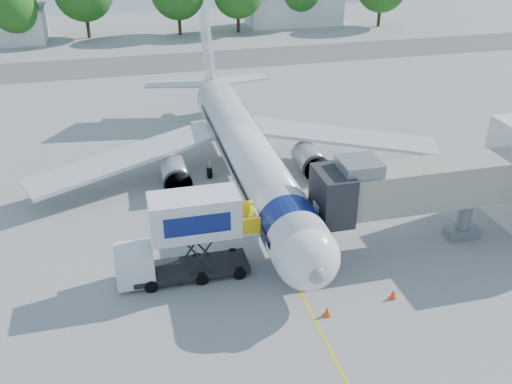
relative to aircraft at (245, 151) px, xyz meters
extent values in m
plane|color=#979795|center=(0.00, -4.12, -2.95)|extent=(160.00, 160.00, 0.00)
cube|color=yellow|center=(0.00, -4.12, -2.94)|extent=(0.15, 70.00, 0.01)
cube|color=#59595B|center=(0.00, 37.88, -2.94)|extent=(120.00, 10.00, 0.01)
cylinder|color=white|center=(0.00, -1.12, 0.05)|extent=(3.70, 28.00, 3.70)
sphere|color=white|center=(0.00, -15.12, 0.05)|extent=(3.70, 3.70, 3.70)
sphere|color=gray|center=(0.00, -16.67, 0.05)|extent=(1.10, 1.10, 1.10)
cone|color=white|center=(0.00, 15.88, 0.05)|extent=(3.70, 6.00, 3.70)
cube|color=white|center=(0.00, 16.88, 4.25)|extent=(0.35, 7.26, 8.29)
cube|color=silver|center=(9.00, 2.38, -0.65)|extent=(16.17, 9.32, 1.42)
cube|color=silver|center=(-9.00, 2.38, -0.65)|extent=(16.17, 9.32, 1.42)
cylinder|color=#999BA0|center=(5.50, 0.38, -1.65)|extent=(2.10, 3.60, 2.10)
cylinder|color=#999BA0|center=(-5.50, 0.38, -1.65)|extent=(2.10, 3.60, 2.10)
cube|color=black|center=(0.00, -15.42, 0.50)|extent=(2.60, 1.39, 0.81)
cylinder|color=navy|center=(0.00, -12.12, 0.05)|extent=(3.73, 2.00, 3.73)
cylinder|color=silver|center=(0.00, -13.62, -2.20)|extent=(0.16, 0.16, 1.50)
cylinder|color=black|center=(0.00, -13.62, -2.63)|extent=(0.25, 0.64, 0.64)
cylinder|color=black|center=(2.60, 1.88, -2.50)|extent=(0.35, 0.90, 0.90)
cylinder|color=black|center=(-2.60, 1.88, -2.50)|extent=(0.35, 0.90, 0.90)
cube|color=#A19989|center=(9.00, -11.12, 1.45)|extent=(13.60, 2.60, 2.80)
cube|color=black|center=(2.90, -11.12, 1.45)|extent=(2.00, 3.20, 3.20)
cube|color=slate|center=(4.50, -11.12, 3.25)|extent=(2.40, 2.40, 0.80)
cylinder|color=slate|center=(12.50, -11.12, -1.45)|extent=(0.90, 0.90, 3.00)
cube|color=slate|center=(12.50, -11.12, -2.60)|extent=(2.20, 1.20, 0.70)
cylinder|color=black|center=(11.60, -11.12, -2.60)|extent=(0.30, 0.70, 0.70)
cylinder|color=black|center=(13.40, -11.12, -2.60)|extent=(0.30, 0.70, 0.70)
cube|color=black|center=(-6.00, -11.12, -2.40)|extent=(7.00, 2.30, 0.35)
cube|color=silver|center=(-9.30, -11.12, -1.60)|extent=(2.20, 2.20, 2.10)
cube|color=black|center=(-9.30, -11.12, -1.15)|extent=(1.90, 2.10, 0.70)
cube|color=silver|center=(-5.60, -11.12, 1.30)|extent=(5.20, 2.40, 2.50)
cube|color=navy|center=(-5.60, -12.34, 1.30)|extent=(3.80, 0.04, 1.20)
cube|color=silver|center=(-2.45, -11.12, 0.10)|extent=(1.10, 2.20, 0.10)
cube|color=yellow|center=(-2.45, -12.17, 0.65)|extent=(1.10, 0.06, 1.10)
cube|color=yellow|center=(-2.45, -10.07, 0.65)|extent=(1.10, 0.06, 1.10)
cylinder|color=black|center=(-3.20, -12.17, -2.55)|extent=(0.80, 0.25, 0.80)
cylinder|color=black|center=(-3.20, -10.07, -2.55)|extent=(0.80, 0.25, 0.80)
cylinder|color=black|center=(-8.50, -12.17, -2.55)|extent=(0.80, 0.25, 0.80)
cylinder|color=black|center=(-8.50, -10.07, -2.55)|extent=(0.80, 0.25, 0.80)
imported|color=#E6FF1A|center=(-2.18, -11.12, 0.97)|extent=(0.55, 0.69, 1.64)
cube|color=silver|center=(0.06, -20.53, -2.23)|extent=(3.92, 2.61, 1.44)
cube|color=navy|center=(0.06, -20.53, -1.76)|extent=(2.40, 2.16, 0.36)
cylinder|color=black|center=(-1.51, -20.91, -2.59)|extent=(0.76, 0.41, 0.72)
cylinder|color=black|center=(-1.18, -19.50, -2.59)|extent=(0.76, 0.41, 0.72)
cylinder|color=black|center=(1.30, -21.55, -2.59)|extent=(0.76, 0.41, 0.72)
cylinder|color=black|center=(1.62, -20.14, -2.59)|extent=(0.76, 0.41, 0.72)
cone|color=#F7490D|center=(5.00, -16.15, -2.63)|extent=(0.40, 0.40, 0.64)
cube|color=#F7490D|center=(5.00, -16.15, -2.93)|extent=(0.36, 0.36, 0.04)
cone|color=#F7490D|center=(0.77, -16.67, -2.62)|extent=(0.41, 0.41, 0.65)
cube|color=#F7490D|center=(0.77, -16.67, -2.93)|extent=(0.37, 0.37, 0.04)
cube|color=silver|center=(22.00, 57.88, -0.45)|extent=(16.00, 7.00, 5.00)
cylinder|color=#382314|center=(-22.62, 52.90, -1.40)|extent=(0.56, 0.56, 3.10)
sphere|color=#1B5516|center=(-22.62, 52.90, 2.39)|extent=(6.89, 6.89, 6.89)
cylinder|color=#382314|center=(-12.67, 55.96, -0.89)|extent=(0.56, 0.56, 4.11)
cylinder|color=#382314|center=(1.69, 54.56, -1.03)|extent=(0.56, 0.56, 3.84)
cylinder|color=#382314|center=(11.30, 54.12, -1.15)|extent=(0.56, 0.56, 3.60)
cylinder|color=#382314|center=(22.28, 56.43, -1.21)|extent=(0.56, 0.56, 3.47)
cylinder|color=#382314|center=(35.80, 52.79, -1.05)|extent=(0.56, 0.56, 3.79)
camera|label=1|loc=(-9.02, -39.70, 17.98)|focal=40.00mm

